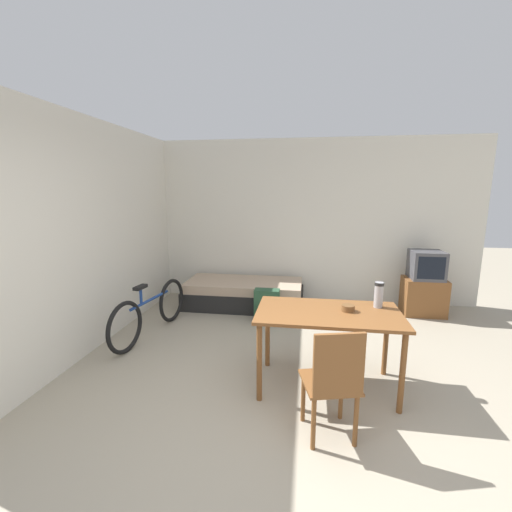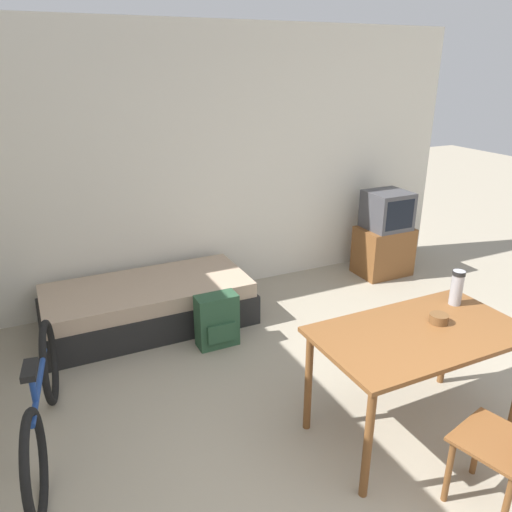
% 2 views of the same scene
% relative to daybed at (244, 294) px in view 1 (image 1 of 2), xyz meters
% --- Properties ---
extents(ground_plane, '(20.00, 20.00, 0.00)m').
position_rel_daybed_xyz_m(ground_plane, '(0.88, -3.10, -0.21)').
color(ground_plane, '#9E937F').
extents(wall_back, '(5.73, 0.06, 2.70)m').
position_rel_daybed_xyz_m(wall_back, '(0.88, 0.54, 1.14)').
color(wall_back, silver).
rests_on(wall_back, ground_plane).
extents(wall_left, '(0.06, 4.61, 2.70)m').
position_rel_daybed_xyz_m(wall_left, '(-1.51, -1.29, 1.14)').
color(wall_left, silver).
rests_on(wall_left, ground_plane).
extents(daybed, '(1.91, 0.87, 0.42)m').
position_rel_daybed_xyz_m(daybed, '(0.00, 0.00, 0.00)').
color(daybed, black).
rests_on(daybed, ground_plane).
extents(tv, '(0.59, 0.44, 0.98)m').
position_rel_daybed_xyz_m(tv, '(2.77, 0.05, 0.25)').
color(tv, brown).
rests_on(tv, ground_plane).
extents(dining_table, '(1.33, 0.75, 0.76)m').
position_rel_daybed_xyz_m(dining_table, '(1.21, -2.18, 0.46)').
color(dining_table, brown).
rests_on(dining_table, ground_plane).
extents(wooden_chair, '(0.48, 0.48, 0.91)m').
position_rel_daybed_xyz_m(wooden_chair, '(1.22, -2.93, 0.30)').
color(wooden_chair, brown).
rests_on(wooden_chair, ground_plane).
extents(bicycle, '(0.29, 1.64, 0.72)m').
position_rel_daybed_xyz_m(bicycle, '(-0.99, -1.30, 0.11)').
color(bicycle, black).
rests_on(bicycle, ground_plane).
extents(thermos_flask, '(0.09, 0.09, 0.25)m').
position_rel_daybed_xyz_m(thermos_flask, '(1.69, -1.99, 0.69)').
color(thermos_flask, '#99999E').
rests_on(thermos_flask, dining_table).
extents(mate_bowl, '(0.12, 0.12, 0.06)m').
position_rel_daybed_xyz_m(mate_bowl, '(1.39, -2.15, 0.58)').
color(mate_bowl, brown).
rests_on(mate_bowl, dining_table).
extents(backpack, '(0.36, 0.21, 0.48)m').
position_rel_daybed_xyz_m(backpack, '(0.45, -0.61, 0.03)').
color(backpack, '#284C33').
rests_on(backpack, ground_plane).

